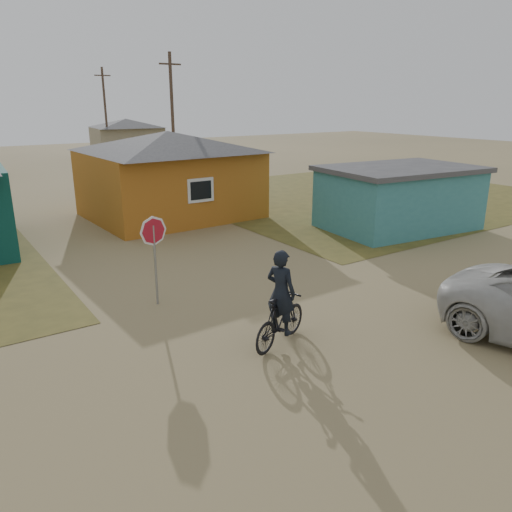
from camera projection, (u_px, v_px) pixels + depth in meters
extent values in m
plane|color=#8E7C52|center=(335.00, 344.00, 11.12)|extent=(120.00, 120.00, 0.00)
cube|color=brown|center=(361.00, 194.00, 28.88)|extent=(20.00, 18.00, 0.00)
cube|color=#AB621A|center=(170.00, 184.00, 23.09)|extent=(7.21, 6.24, 3.00)
pyramid|color=#3B3B3D|center=(168.00, 141.00, 22.51)|extent=(7.72, 6.76, 0.90)
cube|color=silver|center=(201.00, 190.00, 20.64)|extent=(1.20, 0.06, 1.00)
cube|color=black|center=(201.00, 190.00, 20.62)|extent=(0.95, 0.04, 0.75)
cube|color=teal|center=(398.00, 200.00, 20.98)|extent=(6.39, 4.61, 2.40)
cube|color=#3B3B3D|center=(401.00, 169.00, 20.59)|extent=(6.71, 4.93, 0.20)
cube|color=gray|center=(127.00, 142.00, 47.70)|extent=(6.41, 5.50, 2.80)
pyramid|color=#3B3B3D|center=(126.00, 123.00, 47.16)|extent=(6.95, 6.05, 0.80)
cylinder|color=#4B392D|center=(173.00, 121.00, 30.81)|extent=(0.20, 0.20, 8.00)
cube|color=#4B392D|center=(170.00, 64.00, 29.83)|extent=(1.40, 0.10, 0.10)
cylinder|color=#4B392D|center=(106.00, 115.00, 44.01)|extent=(0.20, 0.20, 8.00)
cube|color=#4B392D|center=(102.00, 75.00, 43.03)|extent=(1.40, 0.10, 0.10)
cylinder|color=gray|center=(155.00, 266.00, 12.99)|extent=(0.06, 0.06, 2.16)
imported|color=black|center=(280.00, 320.00, 10.96)|extent=(2.00, 1.22, 1.16)
imported|color=black|center=(281.00, 292.00, 10.76)|extent=(0.68, 0.81, 1.91)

